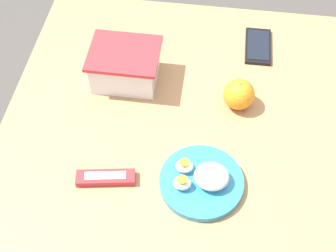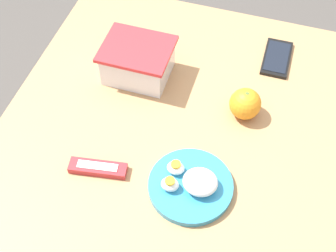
% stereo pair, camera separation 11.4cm
% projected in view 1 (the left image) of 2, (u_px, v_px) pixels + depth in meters
% --- Properties ---
extents(ground_plane, '(10.00, 10.00, 0.00)m').
position_uv_depth(ground_plane, '(178.00, 243.00, 1.79)').
color(ground_plane, '#4C4742').
extents(table, '(0.91, 0.94, 0.76)m').
position_uv_depth(table, '(182.00, 152.00, 1.28)').
color(table, '#AD7F51').
rests_on(table, ground_plane).
extents(food_container, '(0.18, 0.15, 0.10)m').
position_uv_depth(food_container, '(125.00, 67.00, 1.24)').
color(food_container, white).
rests_on(food_container, table).
extents(orange_fruit, '(0.08, 0.08, 0.08)m').
position_uv_depth(orange_fruit, '(239.00, 94.00, 1.18)').
color(orange_fruit, orange).
rests_on(orange_fruit, table).
extents(rice_plate, '(0.19, 0.19, 0.06)m').
position_uv_depth(rice_plate, '(202.00, 180.00, 1.06)').
color(rice_plate, teal).
rests_on(rice_plate, table).
extents(candy_bar, '(0.14, 0.06, 0.02)m').
position_uv_depth(candy_bar, '(106.00, 178.00, 1.07)').
color(candy_bar, '#B7282D').
rests_on(candy_bar, table).
extents(cell_phone, '(0.07, 0.14, 0.01)m').
position_uv_depth(cell_phone, '(258.00, 46.00, 1.34)').
color(cell_phone, black).
rests_on(cell_phone, table).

